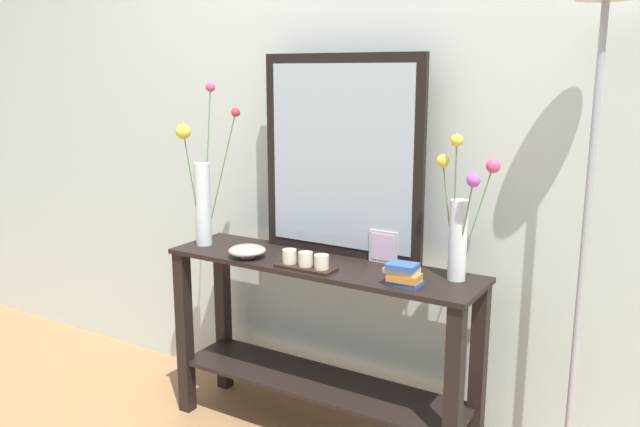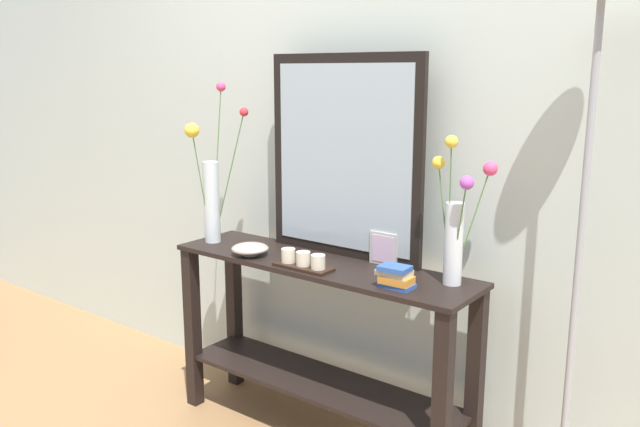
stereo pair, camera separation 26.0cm
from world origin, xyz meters
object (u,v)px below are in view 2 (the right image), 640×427
(book_stack, at_px, (396,277))
(decorative_bowl, at_px, (250,249))
(mirror_leaning, at_px, (344,157))
(candle_tray, at_px, (303,261))
(vase_right, at_px, (456,225))
(console_table, at_px, (320,330))
(floor_lamp, at_px, (587,164))
(picture_frame_small, at_px, (383,249))
(tall_vase_left, at_px, (211,187))

(book_stack, bearing_deg, decorative_bowl, -179.48)
(mirror_leaning, bearing_deg, candle_tray, -94.01)
(vase_right, height_order, candle_tray, vase_right)
(console_table, relative_size, floor_lamp, 0.73)
(picture_frame_small, distance_m, book_stack, 0.28)
(picture_frame_small, bearing_deg, decorative_bowl, -156.80)
(vase_right, relative_size, picture_frame_small, 4.12)
(console_table, distance_m, floor_lamp, 1.24)
(book_stack, bearing_deg, tall_vase_left, 176.90)
(candle_tray, xyz_separation_m, picture_frame_small, (0.22, 0.23, 0.04))
(console_table, distance_m, decorative_bowl, 0.44)
(decorative_bowl, height_order, book_stack, book_stack)
(tall_vase_left, relative_size, vase_right, 1.31)
(console_table, xyz_separation_m, mirror_leaning, (0.02, 0.14, 0.70))
(console_table, distance_m, mirror_leaning, 0.72)
(tall_vase_left, height_order, picture_frame_small, tall_vase_left)
(tall_vase_left, height_order, candle_tray, tall_vase_left)
(vase_right, xyz_separation_m, candle_tray, (-0.55, -0.18, -0.19))
(candle_tray, xyz_separation_m, book_stack, (0.41, 0.02, 0.01))
(vase_right, distance_m, picture_frame_small, 0.37)
(mirror_leaning, relative_size, tall_vase_left, 1.17)
(tall_vase_left, height_order, book_stack, tall_vase_left)
(picture_frame_small, bearing_deg, tall_vase_left, -168.67)
(decorative_bowl, distance_m, floor_lamp, 1.36)
(console_table, height_order, vase_right, vase_right)
(mirror_leaning, bearing_deg, book_stack, -30.60)
(tall_vase_left, xyz_separation_m, vase_right, (1.13, 0.10, -0.03))
(candle_tray, bearing_deg, floor_lamp, 10.81)
(book_stack, height_order, floor_lamp, floor_lamp)
(tall_vase_left, bearing_deg, vase_right, 5.24)
(mirror_leaning, height_order, picture_frame_small, mirror_leaning)
(book_stack, bearing_deg, picture_frame_small, 130.73)
(vase_right, bearing_deg, console_table, -173.03)
(decorative_bowl, height_order, floor_lamp, floor_lamp)
(candle_tray, bearing_deg, console_table, 89.13)
(vase_right, xyz_separation_m, picture_frame_small, (-0.33, 0.06, -0.16))
(candle_tray, xyz_separation_m, floor_lamp, (0.98, 0.19, 0.44))
(decorative_bowl, xyz_separation_m, floor_lamp, (1.27, 0.18, 0.44))
(floor_lamp, bearing_deg, vase_right, -178.41)
(vase_right, bearing_deg, picture_frame_small, 170.35)
(tall_vase_left, bearing_deg, console_table, 3.57)
(decorative_bowl, bearing_deg, mirror_leaning, 37.43)
(vase_right, bearing_deg, decorative_bowl, -169.06)
(console_table, distance_m, vase_right, 0.76)
(floor_lamp, bearing_deg, candle_tray, -169.19)
(book_stack, bearing_deg, mirror_leaning, 149.40)
(decorative_bowl, bearing_deg, picture_frame_small, 23.20)
(console_table, xyz_separation_m, floor_lamp, (0.98, 0.08, 0.76))
(candle_tray, bearing_deg, mirror_leaning, 85.99)
(mirror_leaning, bearing_deg, picture_frame_small, -4.51)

